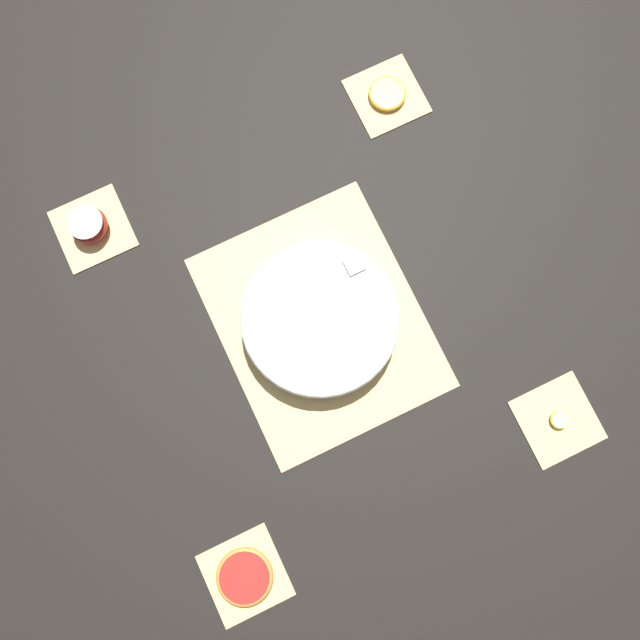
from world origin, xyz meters
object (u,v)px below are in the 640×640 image
apple_half (88,225)px  banana_coin_single (559,420)px  orange_slice_whole (387,94)px  fruit_salad_bowl (320,319)px  grapefruit_slice (245,577)px

apple_half → banana_coin_single: (-0.67, -0.60, -0.02)m
orange_slice_whole → apple_half: bearing=90.0°
fruit_salad_bowl → orange_slice_whole: 0.45m
orange_slice_whole → grapefruit_slice: (-0.67, 0.60, 0.00)m
orange_slice_whole → grapefruit_slice: grapefruit_slice is taller
fruit_salad_bowl → grapefruit_slice: (-0.34, 0.30, -0.03)m
orange_slice_whole → banana_coin_single: (-0.67, 0.00, -0.00)m
apple_half → grapefruit_slice: 0.67m
banana_coin_single → grapefruit_slice: grapefruit_slice is taller
banana_coin_single → orange_slice_whole: bearing=-0.0°
fruit_salad_bowl → apple_half: bearing=41.9°
fruit_salad_bowl → orange_slice_whole: bearing=-41.8°
apple_half → orange_slice_whole: size_ratio=0.97×
apple_half → fruit_salad_bowl: bearing=-138.1°
apple_half → grapefruit_slice: apple_half is taller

